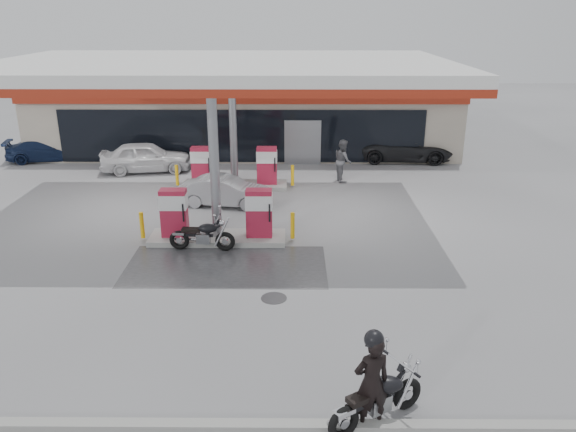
# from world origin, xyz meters

# --- Properties ---
(ground) EXTENTS (90.00, 90.00, 0.00)m
(ground) POSITION_xyz_m (0.00, 0.00, 0.00)
(ground) COLOR gray
(ground) RESTS_ON ground
(wet_patch) EXTENTS (6.00, 3.00, 0.00)m
(wet_patch) POSITION_xyz_m (0.50, 0.00, 0.00)
(wet_patch) COLOR #4C4C4F
(wet_patch) RESTS_ON ground
(drain_cover) EXTENTS (0.70, 0.70, 0.01)m
(drain_cover) POSITION_xyz_m (2.00, -2.00, 0.00)
(drain_cover) COLOR #38383A
(drain_cover) RESTS_ON ground
(kerb) EXTENTS (28.00, 0.25, 0.15)m
(kerb) POSITION_xyz_m (0.00, -7.00, 0.07)
(kerb) COLOR gray
(kerb) RESTS_ON ground
(store_building) EXTENTS (22.00, 8.22, 4.00)m
(store_building) POSITION_xyz_m (0.01, 15.94, 2.01)
(store_building) COLOR #BCB29E
(store_building) RESTS_ON ground
(canopy) EXTENTS (16.00, 10.02, 5.51)m
(canopy) POSITION_xyz_m (0.00, 5.00, 5.27)
(canopy) COLOR silver
(canopy) RESTS_ON ground
(pump_island_near) EXTENTS (5.14, 1.30, 1.78)m
(pump_island_near) POSITION_xyz_m (0.00, 2.00, 0.71)
(pump_island_near) COLOR #9E9E99
(pump_island_near) RESTS_ON ground
(pump_island_far) EXTENTS (5.14, 1.30, 1.78)m
(pump_island_far) POSITION_xyz_m (0.00, 8.00, 0.71)
(pump_island_far) COLOR #9E9E99
(pump_island_far) RESTS_ON ground
(main_motorcycle) EXTENTS (1.93, 1.30, 1.12)m
(main_motorcycle) POSITION_xyz_m (4.08, -6.77, 0.50)
(main_motorcycle) COLOR black
(main_motorcycle) RESTS_ON ground
(biker_main) EXTENTS (0.80, 0.64, 1.90)m
(biker_main) POSITION_xyz_m (3.91, -6.88, 0.95)
(biker_main) COLOR black
(biker_main) RESTS_ON ground
(parked_motorcycle) EXTENTS (2.13, 0.82, 1.09)m
(parked_motorcycle) POSITION_xyz_m (-0.35, 1.20, 0.48)
(parked_motorcycle) COLOR black
(parked_motorcycle) RESTS_ON ground
(sedan_white) EXTENTS (4.41, 2.35, 1.43)m
(sedan_white) POSITION_xyz_m (-4.45, 10.50, 0.71)
(sedan_white) COLOR silver
(sedan_white) RESTS_ON ground
(attendant) EXTENTS (0.85, 1.01, 1.89)m
(attendant) POSITION_xyz_m (4.75, 9.00, 0.94)
(attendant) COLOR #5C5C61
(attendant) RESTS_ON ground
(hatchback_silver) EXTENTS (3.68, 1.78, 1.16)m
(hatchback_silver) POSITION_xyz_m (-0.15, 5.60, 0.58)
(hatchback_silver) COLOR #919398
(hatchback_silver) RESTS_ON ground
(parked_car_left) EXTENTS (4.16, 2.39, 1.13)m
(parked_car_left) POSITION_xyz_m (-10.00, 12.51, 0.57)
(parked_car_left) COLOR #132041
(parked_car_left) RESTS_ON ground
(parked_car_right) EXTENTS (4.79, 2.39, 1.30)m
(parked_car_right) POSITION_xyz_m (8.27, 12.69, 0.65)
(parked_car_right) COLOR black
(parked_car_right) RESTS_ON ground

